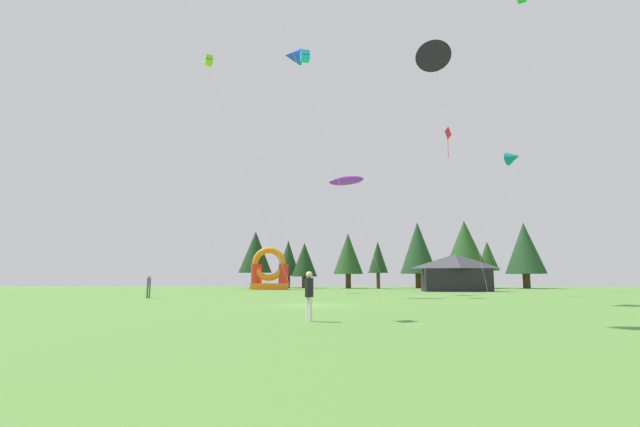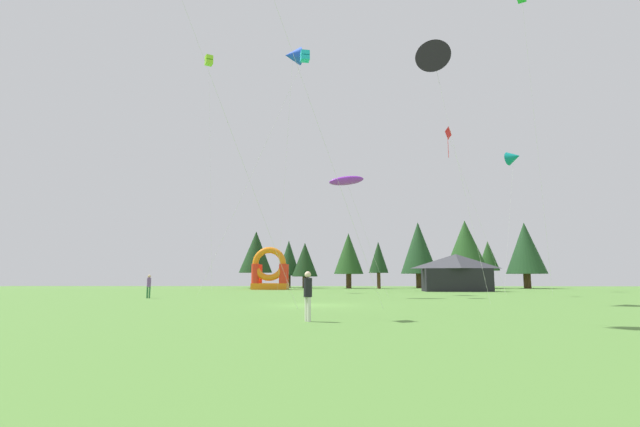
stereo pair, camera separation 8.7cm
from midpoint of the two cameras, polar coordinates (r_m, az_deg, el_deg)
ground_plane at (r=26.51m, az=-0.68°, el=-11.28°), size 120.00×120.00×0.00m
kite_cyan_box at (r=43.90m, az=-1.85°, el=18.77°), size 8.99×2.35×21.79m
kite_purple_parafoil at (r=37.50m, az=3.34°, el=4.07°), size 4.66×1.19×9.92m
kite_lime_box at (r=59.35m, az=-13.53°, el=17.86°), size 2.85×4.43×27.78m
kite_red_diamond at (r=44.96m, az=15.54°, el=9.24°), size 5.12×0.81×15.24m
kite_blue_delta at (r=50.62m, az=-3.32°, el=18.88°), size 3.18×6.79×25.36m
kite_black_delta at (r=33.46m, az=14.08°, el=17.53°), size 4.07×2.85×17.03m
kite_teal_delta at (r=59.68m, az=22.86°, el=6.42°), size 4.03×3.70×16.58m
person_far_side at (r=37.82m, az=-20.33°, el=-8.20°), size 0.34×0.34×1.77m
person_midfield at (r=16.72m, az=-1.36°, el=-9.62°), size 0.43×0.43×1.77m
inflatable_orange_dome at (r=62.12m, az=-6.17°, el=-7.46°), size 4.66×3.63×5.58m
festival_tent at (r=55.32m, az=16.54°, el=-7.02°), size 7.46×3.12×4.23m
tree_row_0 at (r=70.51m, az=-7.89°, el=-4.77°), size 4.98×4.98×8.52m
tree_row_1 at (r=72.84m, az=-3.85°, el=-5.53°), size 3.61×3.61×7.37m
tree_row_2 at (r=70.69m, az=-1.85°, el=-5.74°), size 3.92×3.92×6.86m
tree_row_3 at (r=69.11m, az=3.58°, el=-4.98°), size 4.38×4.38×8.17m
tree_row_4 at (r=67.52m, az=7.27°, el=-5.42°), size 2.84×2.84×6.74m
tree_row_5 at (r=72.31m, az=12.10°, el=-4.19°), size 5.50×5.50×10.04m
tree_row_6 at (r=71.48m, az=17.58°, el=-3.93°), size 6.41×6.41×9.98m
tree_row_7 at (r=74.54m, az=20.10°, el=-4.98°), size 3.21×3.21×7.07m
tree_row_8 at (r=74.53m, az=24.06°, el=-3.93°), size 5.72×5.72×9.68m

